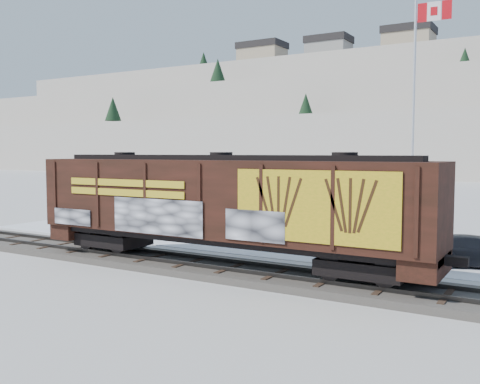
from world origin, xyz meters
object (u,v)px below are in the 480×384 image
Objects in this scene: car_dark at (476,251)px; hopper_railcar at (221,202)px; car_silver at (190,221)px; flagpole at (414,150)px; car_white at (259,229)px.

hopper_railcar is at bearing 107.13° from car_dark.
car_silver is (-7.39, 8.03, -2.12)m from hopper_railcar.
car_silver is at bearing -159.30° from flagpole.
car_silver reaches higher than car_white.
car_silver is at bearing 94.42° from car_white.
car_white is (5.13, -0.72, -0.00)m from car_silver.
flagpole is 8.58m from car_dark.
hopper_railcar is at bearing -150.44° from car_white.
flagpole reaches higher than car_white.
car_dark is (10.89, -1.02, -0.01)m from car_white.
hopper_railcar is 10.89m from car_dark.
car_silver is 0.97× the size of car_white.
hopper_railcar is 7.95m from car_white.
car_white is at bearing -96.83° from car_silver.
hopper_railcar is 3.80× the size of car_dark.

